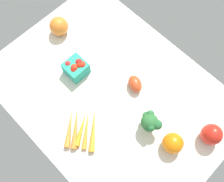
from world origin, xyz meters
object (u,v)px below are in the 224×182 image
at_px(berry_basket, 76,68).
at_px(roma_tomato, 135,84).
at_px(bell_pepper_red, 212,134).
at_px(bell_pepper_orange, 173,143).
at_px(heirloom_tomato_orange, 59,26).
at_px(carrot_bunch, 81,129).
at_px(broccoli_head, 151,122).

relative_size(berry_basket, roma_tomato, 1.13).
height_order(bell_pepper_red, bell_pepper_orange, bell_pepper_red).
xyz_separation_m(heirloom_tomato_orange, bell_pepper_red, (0.82, 0.10, 0.01)).
bearing_deg(bell_pepper_red, berry_basket, -163.15).
relative_size(bell_pepper_red, carrot_bunch, 0.48).
xyz_separation_m(berry_basket, heirloom_tomato_orange, (-0.22, 0.09, 0.00)).
height_order(berry_basket, bell_pepper_red, bell_pepper_red).
height_order(heirloom_tomato_orange, bell_pepper_orange, heirloom_tomato_orange).
bearing_deg(berry_basket, heirloom_tomato_orange, 158.30).
bearing_deg(broccoli_head, bell_pepper_orange, 1.90).
xyz_separation_m(berry_basket, bell_pepper_red, (0.60, 0.18, 0.01)).
bearing_deg(broccoli_head, roma_tomato, 151.60).
bearing_deg(berry_basket, bell_pepper_orange, 5.39).
bearing_deg(carrot_bunch, heirloom_tomato_orange, 149.24).
bearing_deg(broccoli_head, berry_basket, -173.57).
height_order(heirloom_tomato_orange, carrot_bunch, heirloom_tomato_orange).
distance_m(berry_basket, roma_tomato, 0.27).
bearing_deg(berry_basket, roma_tomato, 29.90).
bearing_deg(roma_tomato, carrot_bunch, -71.42).
relative_size(roma_tomato, heirloom_tomato_orange, 0.91).
relative_size(berry_basket, carrot_bunch, 0.43).
xyz_separation_m(heirloom_tomato_orange, broccoli_head, (0.62, -0.04, 0.02)).
bearing_deg(broccoli_head, heirloom_tomato_orange, 176.11).
height_order(heirloom_tomato_orange, broccoli_head, broccoli_head).
xyz_separation_m(berry_basket, bell_pepper_orange, (0.52, 0.05, 0.00)).
distance_m(heirloom_tomato_orange, bell_pepper_red, 0.82).
height_order(roma_tomato, broccoli_head, broccoli_head).
xyz_separation_m(bell_pepper_red, bell_pepper_orange, (-0.09, -0.13, -0.01)).
relative_size(roma_tomato, carrot_bunch, 0.38).
xyz_separation_m(roma_tomato, heirloom_tomato_orange, (-0.45, -0.05, 0.02)).
bearing_deg(heirloom_tomato_orange, carrot_bunch, -30.76).
height_order(heirloom_tomato_orange, bell_pepper_red, bell_pepper_red).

